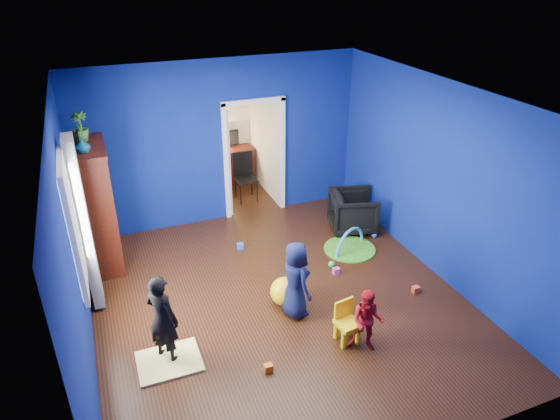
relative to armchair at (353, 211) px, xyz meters
name	(u,v)px	position (x,y,z in m)	size (l,w,h in m)	color
floor	(279,301)	(-1.98, -1.47, -0.35)	(5.00, 5.50, 0.01)	black
ceiling	(279,99)	(-1.98, -1.47, 2.55)	(5.00, 5.50, 0.01)	white
wall_back	(221,143)	(-1.98, 1.28, 1.10)	(5.00, 0.02, 2.90)	navy
wall_front	(400,351)	(-1.98, -4.22, 1.10)	(5.00, 0.02, 2.90)	navy
wall_left	(72,248)	(-4.48, -1.47, 1.10)	(0.02, 5.50, 2.90)	navy
wall_right	(439,181)	(0.52, -1.47, 1.10)	(0.02, 5.50, 2.90)	navy
alcove	(239,135)	(-1.38, 2.16, 0.90)	(1.00, 1.75, 2.50)	silver
armchair	(353,211)	(0.00, 0.00, 0.00)	(0.76, 0.78, 0.71)	black
child_black	(163,319)	(-3.65, -1.99, 0.24)	(0.43, 0.28, 1.18)	black
child_navy	(295,280)	(-1.87, -1.79, 0.20)	(0.54, 0.35, 1.10)	black
toddler_red	(367,321)	(-1.32, -2.73, 0.07)	(0.41, 0.32, 0.85)	red
vase	(83,146)	(-4.20, 0.21, 1.70)	(0.19, 0.19, 0.20)	#0D5C6A
potted_plant	(80,127)	(-4.20, 0.73, 1.82)	(0.24, 0.24, 0.43)	#3C8B32
tv_armoire	(95,207)	(-4.20, 0.51, 0.63)	(0.58, 1.14, 1.96)	#3A0E09
crt_tv	(97,204)	(-4.16, 0.51, 0.67)	(0.46, 0.70, 0.54)	silver
yellow_blanket	(169,361)	(-3.65, -2.09, -0.34)	(0.75, 0.60, 0.03)	#F2E07A
hopper_ball	(285,291)	(-1.92, -1.54, -0.15)	(0.41, 0.41, 0.41)	yellow
kid_chair	(348,325)	(-1.47, -2.53, -0.10)	(0.28, 0.28, 0.50)	yellow
play_mat	(350,249)	(-0.38, -0.61, -0.34)	(0.85, 0.85, 0.02)	green
toy_arch	(350,248)	(-0.38, -0.61, -0.33)	(0.77, 0.77, 0.05)	#3F8CD8
window_left	(71,226)	(-4.46, -1.12, 1.20)	(0.03, 0.95, 1.55)	white
curtain	(84,225)	(-4.35, -0.57, 0.90)	(0.14, 0.42, 2.40)	slate
doorway	(254,160)	(-1.38, 1.28, 0.70)	(1.16, 0.10, 2.10)	white
study_desk	(232,165)	(-1.38, 2.79, 0.02)	(0.88, 0.44, 0.75)	#3D140A
desk_monitor	(229,138)	(-1.38, 2.91, 0.60)	(0.40, 0.05, 0.32)	black
desk_lamp	(217,141)	(-1.66, 2.85, 0.58)	(0.14, 0.14, 0.14)	#FFD88C
folding_chair	(246,178)	(-1.38, 1.83, 0.11)	(0.40, 0.40, 0.92)	black
book_shelf	(227,87)	(-1.38, 2.90, 1.67)	(0.88, 0.24, 0.04)	white
toy_0	(416,290)	(-0.06, -2.01, -0.30)	(0.10, 0.08, 0.10)	#F84D29
toy_1	(374,235)	(0.21, -0.41, -0.30)	(0.11, 0.11, 0.11)	blue
toy_2	(268,368)	(-2.59, -2.66, -0.30)	(0.10, 0.08, 0.10)	orange
toy_3	(332,264)	(-0.89, -0.96, -0.30)	(0.11, 0.11, 0.11)	green
toy_4	(336,271)	(-0.91, -1.15, -0.30)	(0.10, 0.08, 0.10)	#CB4CA3
toy_5	(240,246)	(-2.06, 0.09, -0.30)	(0.10, 0.08, 0.10)	blue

